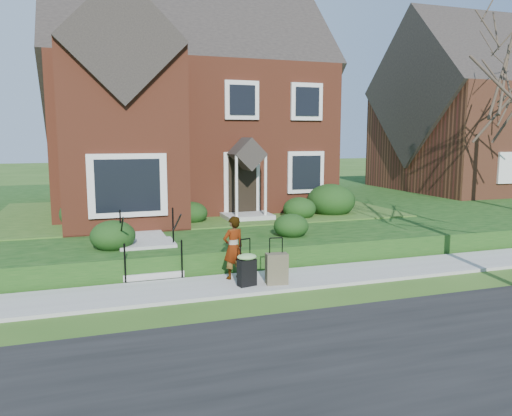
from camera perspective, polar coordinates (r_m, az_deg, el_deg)
name	(u,v)px	position (r m, az deg, el deg)	size (l,w,h in m)	color
ground	(268,283)	(11.71, 1.39, -8.58)	(120.00, 120.00, 0.00)	#2D5119
street	(392,383)	(7.53, 15.24, -18.69)	(60.00, 6.00, 0.01)	black
sidewalk	(268,281)	(11.70, 1.39, -8.39)	(60.00, 1.60, 0.08)	#9E9B93
terrace	(269,204)	(23.03, 1.48, 0.48)	(44.00, 20.00, 0.60)	#0F360E
walkway	(137,226)	(15.83, -13.46, -2.05)	(1.20, 6.00, 0.06)	#9E9B93
main_house	(181,89)	(20.56, -8.57, 13.34)	(10.40, 10.20, 9.40)	brown
neighbour_house	(483,101)	(29.34, 24.50, 11.10)	(9.40, 8.00, 9.20)	brown
front_steps	(149,254)	(12.78, -12.14, -5.13)	(1.40, 2.02, 1.50)	#9E9B93
foundation_shrubs	(234,207)	(16.23, -2.49, 0.13)	(10.05, 4.75, 1.22)	black
woman	(233,248)	(11.62, -2.60, -4.54)	(0.54, 0.35, 1.48)	#999999
suitcase_black	(247,268)	(11.13, -1.05, -6.84)	(0.51, 0.45, 1.06)	black
suitcase_olive	(277,269)	(11.29, 2.38, -6.94)	(0.52, 0.33, 1.05)	brown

